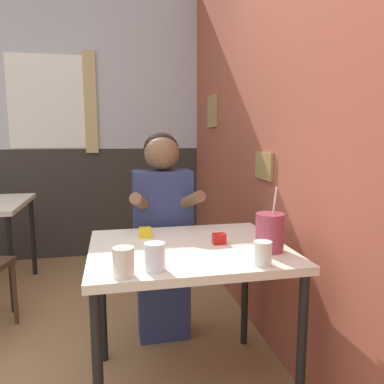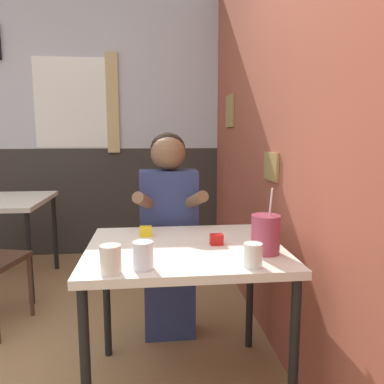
{
  "view_description": "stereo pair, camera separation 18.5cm",
  "coord_description": "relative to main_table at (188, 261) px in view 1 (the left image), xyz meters",
  "views": [
    {
      "loc": [
        0.42,
        -1.26,
        1.24
      ],
      "look_at": [
        0.8,
        0.53,
        0.96
      ],
      "focal_mm": 35.0,
      "sensor_mm": 36.0,
      "label": 1
    },
    {
      "loc": [
        0.6,
        -1.29,
        1.24
      ],
      "look_at": [
        0.8,
        0.53,
        0.96
      ],
      "focal_mm": 35.0,
      "sensor_mm": 36.0,
      "label": 2
    }
  ],
  "objects": [
    {
      "name": "condiment_mustard",
      "position": [
        -0.18,
        0.19,
        0.1
      ],
      "size": [
        0.06,
        0.04,
        0.05
      ],
      "color": "yellow",
      "rests_on": "main_table"
    },
    {
      "name": "person_seated",
      "position": [
        -0.05,
        0.53,
        0.01
      ],
      "size": [
        0.42,
        0.41,
        1.25
      ],
      "color": "navy",
      "rests_on": "ground_plane"
    },
    {
      "name": "glass_near_pitcher",
      "position": [
        -0.19,
        -0.28,
        0.13
      ],
      "size": [
        0.08,
        0.08,
        0.11
      ],
      "color": "silver",
      "rests_on": "main_table"
    },
    {
      "name": "back_wall",
      "position": [
        -0.75,
        2.26,
        0.7
      ],
      "size": [
        5.58,
        0.09,
        2.7
      ],
      "color": "silver",
      "rests_on": "ground_plane"
    },
    {
      "name": "main_table",
      "position": [
        0.0,
        0.0,
        0.0
      ],
      "size": [
        0.9,
        0.76,
        0.73
      ],
      "color": "beige",
      "rests_on": "ground_plane"
    },
    {
      "name": "condiment_ketchup",
      "position": [
        0.15,
        0.0,
        0.1
      ],
      "size": [
        0.06,
        0.04,
        0.05
      ],
      "color": "#B7140F",
      "rests_on": "main_table"
    },
    {
      "name": "cocktail_pitcher",
      "position": [
        0.34,
        -0.14,
        0.16
      ],
      "size": [
        0.13,
        0.13,
        0.29
      ],
      "color": "#99384C",
      "rests_on": "main_table"
    },
    {
      "name": "glass_far_side",
      "position": [
        -0.3,
        -0.32,
        0.13
      ],
      "size": [
        0.08,
        0.08,
        0.11
      ],
      "color": "silver",
      "rests_on": "main_table"
    },
    {
      "name": "glass_center",
      "position": [
        0.24,
        -0.3,
        0.12
      ],
      "size": [
        0.07,
        0.07,
        0.09
      ],
      "color": "silver",
      "rests_on": "main_table"
    },
    {
      "name": "brick_wall_right",
      "position": [
        0.57,
        0.93,
        0.69
      ],
      "size": [
        0.08,
        4.62,
        2.7
      ],
      "color": "#9E4C38",
      "rests_on": "ground_plane"
    }
  ]
}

